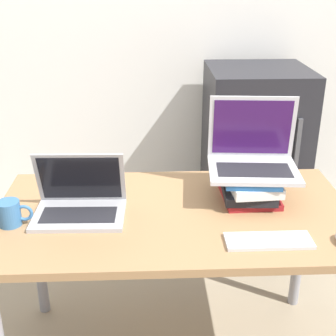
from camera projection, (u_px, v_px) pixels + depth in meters
name	position (u px, v px, depth m)	size (l,w,h in m)	color
wall_back	(162.00, 3.00, 2.78)	(8.00, 0.05, 2.70)	silver
desk	(174.00, 230.00, 1.80)	(1.36, 0.74, 0.71)	#9E754C
laptop_left	(80.00, 202.00, 1.73)	(0.34, 0.24, 0.23)	#B2B2B7
book_stack	(250.00, 185.00, 1.84)	(0.23, 0.30, 0.12)	maroon
laptop_on_books	(253.00, 156.00, 1.82)	(0.36, 0.29, 0.27)	silver
wireless_keyboard	(269.00, 241.00, 1.57)	(0.29, 0.10, 0.01)	silver
mug	(10.00, 213.00, 1.66)	(0.12, 0.08, 0.09)	teal
mini_fridge	(253.00, 155.00, 2.80)	(0.56, 0.56, 1.03)	#232328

